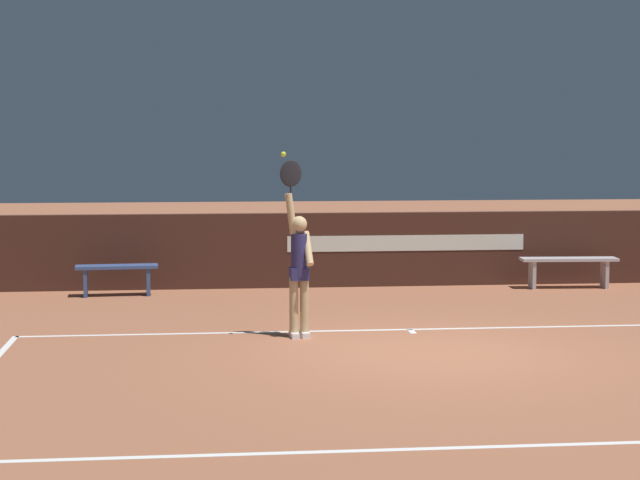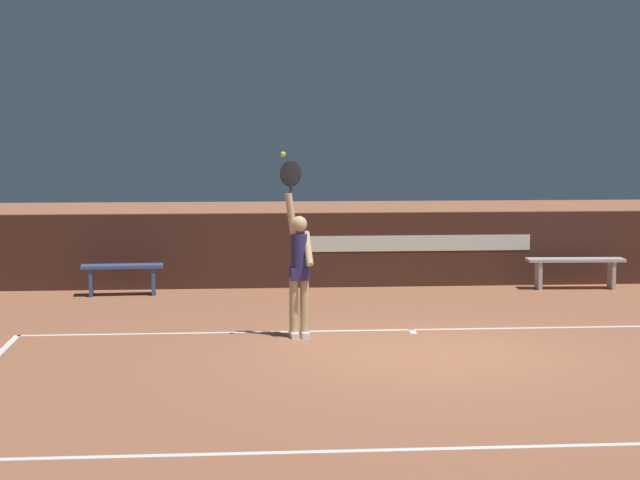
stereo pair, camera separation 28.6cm
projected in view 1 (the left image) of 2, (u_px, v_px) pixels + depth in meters
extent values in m
plane|color=#A15F41|center=(435.00, 353.00, 13.32)|extent=(60.00, 60.00, 0.00)
cube|color=white|center=(410.00, 329.00, 14.95)|extent=(10.27, 0.08, 0.00)
cube|color=white|center=(534.00, 445.00, 9.39)|extent=(10.27, 0.08, 0.00)
cube|color=white|center=(412.00, 331.00, 14.80)|extent=(0.08, 0.30, 0.00)
cube|color=#3F231A|center=(363.00, 250.00, 19.14)|extent=(15.38, 0.18, 1.26)
cube|color=silver|center=(407.00, 243.00, 19.11)|extent=(4.07, 0.01, 0.27)
cylinder|color=tan|center=(304.00, 307.00, 14.36)|extent=(0.11, 0.11, 0.78)
cylinder|color=tan|center=(294.00, 307.00, 14.33)|extent=(0.11, 0.11, 0.78)
cube|color=white|center=(305.00, 335.00, 14.37)|extent=(0.13, 0.25, 0.07)
cube|color=white|center=(294.00, 335.00, 14.34)|extent=(0.13, 0.25, 0.07)
cylinder|color=navy|center=(299.00, 256.00, 14.28)|extent=(0.21, 0.21, 0.55)
cube|color=navy|center=(299.00, 274.00, 14.30)|extent=(0.26, 0.22, 0.16)
sphere|color=tan|center=(299.00, 224.00, 14.24)|extent=(0.21, 0.21, 0.21)
cylinder|color=tan|center=(291.00, 214.00, 14.21)|extent=(0.17, 0.11, 0.53)
cylinder|color=tan|center=(308.00, 248.00, 14.24)|extent=(0.13, 0.35, 0.43)
ellipsoid|color=black|center=(291.00, 173.00, 14.16)|extent=(0.31, 0.07, 0.37)
cylinder|color=black|center=(291.00, 188.00, 14.18)|extent=(0.03, 0.03, 0.18)
sphere|color=#D3E52F|center=(283.00, 154.00, 13.95)|extent=(0.06, 0.06, 0.06)
cube|color=#B7B3B9|center=(569.00, 259.00, 18.91)|extent=(1.64, 0.45, 0.05)
cube|color=#B7B3B9|center=(532.00, 274.00, 18.90)|extent=(0.08, 0.32, 0.49)
cube|color=#B7B3B9|center=(605.00, 273.00, 18.96)|extent=(0.08, 0.32, 0.49)
cube|color=#374E84|center=(117.00, 267.00, 18.01)|extent=(1.32, 0.44, 0.05)
cube|color=#374E84|center=(86.00, 282.00, 17.95)|extent=(0.08, 0.32, 0.47)
cube|color=#374E84|center=(148.00, 281.00, 18.12)|extent=(0.08, 0.32, 0.47)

